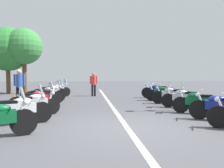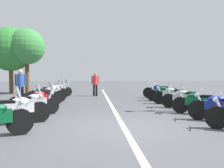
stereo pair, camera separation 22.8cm
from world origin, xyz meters
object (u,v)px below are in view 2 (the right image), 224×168
(motorcycle_right_row_1, at_px, (221,107))
(motorcycle_left_row_4, at_px, (43,96))
(motorcycle_right_row_5, at_px, (165,93))
(bystander_0, at_px, (20,84))
(traffic_cone_2, at_px, (15,99))
(motorcycle_left_row_6, at_px, (52,91))
(motorcycle_left_row_2, at_px, (31,104))
(traffic_cone_1, at_px, (183,95))
(motorcycle_left_row_1, at_px, (16,109))
(motorcycle_left_row_5, at_px, (47,94))
(motorcycle_right_row_6, at_px, (160,91))
(motorcycle_right_row_4, at_px, (174,95))
(motorcycle_right_row_3, at_px, (185,98))
(roadside_tree_1, at_px, (11,49))
(bystander_2, at_px, (95,83))
(roadside_tree_0, at_px, (27,47))
(motorcycle_right_row_2, at_px, (198,102))
(motorcycle_left_row_3, at_px, (35,99))
(motorcycle_left_row_7, at_px, (58,90))

(motorcycle_right_row_1, bearing_deg, motorcycle_left_row_4, -8.42)
(motorcycle_right_row_1, height_order, motorcycle_right_row_5, motorcycle_right_row_1)
(bystander_0, bearing_deg, traffic_cone_2, -37.49)
(motorcycle_left_row_6, distance_m, motorcycle_right_row_5, 6.72)
(motorcycle_left_row_2, xyz_separation_m, bystander_0, (3.26, 1.41, 0.59))
(motorcycle_left_row_2, relative_size, motorcycle_left_row_4, 1.05)
(motorcycle_left_row_2, relative_size, motorcycle_left_row_6, 1.00)
(traffic_cone_1, distance_m, bystander_0, 9.03)
(motorcycle_left_row_1, xyz_separation_m, traffic_cone_1, (5.58, -7.61, -0.18))
(motorcycle_left_row_5, bearing_deg, motorcycle_right_row_6, -9.79)
(motorcycle_left_row_6, bearing_deg, motorcycle_right_row_4, -46.76)
(motorcycle_left_row_6, distance_m, motorcycle_right_row_3, 7.77)
(bystander_0, height_order, roadside_tree_1, roadside_tree_1)
(motorcycle_right_row_3, relative_size, bystander_2, 1.26)
(roadside_tree_0, bearing_deg, motorcycle_right_row_3, -131.11)
(motorcycle_right_row_4, bearing_deg, motorcycle_right_row_2, 106.35)
(motorcycle_left_row_4, relative_size, roadside_tree_1, 0.36)
(roadside_tree_1, bearing_deg, motorcycle_left_row_3, -154.43)
(motorcycle_left_row_7, bearing_deg, traffic_cone_1, -48.39)
(roadside_tree_0, bearing_deg, motorcycle_left_row_5, -154.39)
(motorcycle_left_row_1, distance_m, bystander_0, 4.82)
(motorcycle_right_row_5, height_order, roadside_tree_0, roadside_tree_0)
(motorcycle_right_row_1, distance_m, motorcycle_right_row_2, 1.27)
(motorcycle_left_row_3, xyz_separation_m, bystander_2, (5.69, -2.57, 0.48))
(motorcycle_right_row_3, relative_size, motorcycle_right_row_4, 0.96)
(motorcycle_left_row_7, xyz_separation_m, motorcycle_right_row_4, (-4.02, -6.43, -0.00))
(motorcycle_right_row_1, distance_m, roadside_tree_1, 15.55)
(bystander_2, bearing_deg, motorcycle_right_row_3, 25.85)
(bystander_0, relative_size, roadside_tree_0, 0.35)
(motorcycle_left_row_4, relative_size, roadside_tree_0, 0.37)
(motorcycle_left_row_1, height_order, motorcycle_left_row_6, motorcycle_left_row_1)
(traffic_cone_2, bearing_deg, roadside_tree_1, 20.99)
(motorcycle_left_row_7, height_order, traffic_cone_1, motorcycle_left_row_7)
(motorcycle_right_row_2, height_order, motorcycle_right_row_4, motorcycle_right_row_2)
(motorcycle_left_row_6, distance_m, motorcycle_right_row_1, 9.49)
(motorcycle_right_row_6, height_order, traffic_cone_1, motorcycle_right_row_6)
(motorcycle_left_row_7, distance_m, motorcycle_right_row_4, 7.58)
(motorcycle_left_row_1, xyz_separation_m, motorcycle_right_row_6, (6.61, -6.55, -0.00))
(motorcycle_left_row_3, relative_size, traffic_cone_2, 3.10)
(motorcycle_left_row_6, bearing_deg, motorcycle_left_row_4, -112.69)
(motorcycle_left_row_5, height_order, motorcycle_right_row_3, motorcycle_left_row_5)
(motorcycle_left_row_3, xyz_separation_m, motorcycle_right_row_2, (-1.46, -6.44, 0.00))
(motorcycle_left_row_2, bearing_deg, motorcycle_right_row_6, 12.16)
(motorcycle_right_row_4, relative_size, roadside_tree_0, 0.42)
(bystander_2, height_order, roadside_tree_1, roadside_tree_1)
(motorcycle_left_row_5, xyz_separation_m, roadside_tree_0, (5.43, 2.60, 3.14))
(motorcycle_right_row_2, height_order, bystander_2, bystander_2)
(motorcycle_right_row_3, distance_m, motorcycle_right_row_4, 1.35)
(traffic_cone_1, bearing_deg, roadside_tree_0, 64.17)
(motorcycle_right_row_1, height_order, motorcycle_right_row_6, motorcycle_right_row_6)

